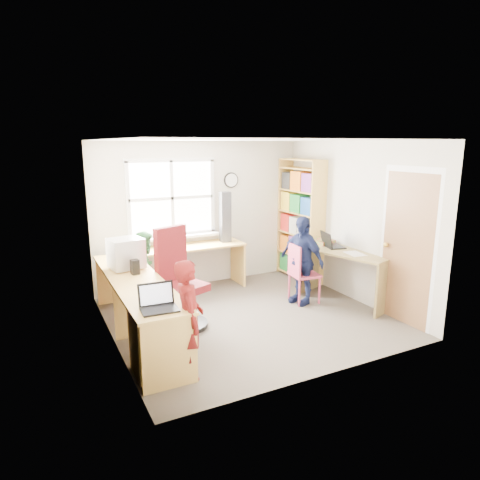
{
  "coord_description": "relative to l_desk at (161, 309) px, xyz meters",
  "views": [
    {
      "loc": [
        -2.6,
        -4.9,
        2.35
      ],
      "look_at": [
        0.0,
        0.25,
        1.05
      ],
      "focal_mm": 32.0,
      "sensor_mm": 36.0,
      "label": 1
    }
  ],
  "objects": [
    {
      "name": "person_green",
      "position": [
        0.16,
        1.27,
        0.12
      ],
      "size": [
        0.63,
        0.69,
        1.14
      ],
      "primitive_type": "imported",
      "rotation": [
        0.0,
        0.0,
        1.13
      ],
      "color": "#2F7635",
      "rests_on": "ground"
    },
    {
      "name": "game_box",
      "position": [
        2.86,
        0.72,
        0.37
      ],
      "size": [
        0.38,
        0.38,
        0.06
      ],
      "rotation": [
        0.0,
        0.0,
        0.23
      ],
      "color": "red",
      "rests_on": "right_desk"
    },
    {
      "name": "cd_tower",
      "position": [
        1.63,
        1.73,
        0.71
      ],
      "size": [
        0.18,
        0.16,
        0.83
      ],
      "rotation": [
        0.0,
        0.0,
        -0.08
      ],
      "color": "black",
      "rests_on": "l_desk"
    },
    {
      "name": "person_navy",
      "position": [
        2.28,
        0.44,
        0.21
      ],
      "size": [
        0.51,
        0.83,
        1.33
      ],
      "primitive_type": "imported",
      "rotation": [
        0.0,
        0.0,
        -1.31
      ],
      "color": "#151D44",
      "rests_on": "ground"
    },
    {
      "name": "room",
      "position": [
        1.32,
        0.38,
        0.76
      ],
      "size": [
        3.64,
        3.44,
        2.44
      ],
      "color": "#4D453C",
      "rests_on": "ground"
    },
    {
      "name": "speaker_a",
      "position": [
        -0.15,
        0.57,
        0.39
      ],
      "size": [
        0.11,
        0.11,
        0.19
      ],
      "rotation": [
        0.0,
        0.0,
        0.15
      ],
      "color": "black",
      "rests_on": "l_desk"
    },
    {
      "name": "person_red",
      "position": [
        0.06,
        -0.79,
        0.16
      ],
      "size": [
        0.39,
        0.51,
        1.24
      ],
      "primitive_type": "imported",
      "rotation": [
        0.0,
        0.0,
        1.36
      ],
      "color": "maroon",
      "rests_on": "ground"
    },
    {
      "name": "crt_monitor",
      "position": [
        -0.19,
        0.87,
        0.5
      ],
      "size": [
        0.46,
        0.42,
        0.4
      ],
      "rotation": [
        0.0,
        0.0,
        0.16
      ],
      "color": "#ACADB1",
      "rests_on": "l_desk"
    },
    {
      "name": "potted_plant",
      "position": [
        0.67,
        1.76,
        0.43
      ],
      "size": [
        0.17,
        0.14,
        0.28
      ],
      "primitive_type": "imported",
      "rotation": [
        0.0,
        0.0,
        0.14
      ],
      "color": "#31712D",
      "rests_on": "l_desk"
    },
    {
      "name": "l_desk",
      "position": [
        0.0,
        0.0,
        0.0
      ],
      "size": [
        2.38,
        2.95,
        0.75
      ],
      "color": "#FECB65",
      "rests_on": "ground"
    },
    {
      "name": "swivel_chair",
      "position": [
        0.38,
        0.47,
        0.11
      ],
      "size": [
        0.79,
        0.79,
        1.31
      ],
      "rotation": [
        0.0,
        0.0,
        0.37
      ],
      "color": "black",
      "rests_on": "ground"
    },
    {
      "name": "speaker_b",
      "position": [
        -0.14,
        1.15,
        0.38
      ],
      "size": [
        0.1,
        0.1,
        0.18
      ],
      "rotation": [
        0.0,
        0.0,
        0.13
      ],
      "color": "black",
      "rests_on": "l_desk"
    },
    {
      "name": "wooden_chair",
      "position": [
        2.28,
        0.45,
        0.03
      ],
      "size": [
        0.43,
        0.43,
        0.9
      ],
      "rotation": [
        0.0,
        0.0,
        -0.12
      ],
      "color": "#CC4461",
      "rests_on": "ground"
    },
    {
      "name": "laptop_left",
      "position": [
        -0.22,
        -0.68,
        0.35
      ],
      "size": [
        0.38,
        0.32,
        0.25
      ],
      "rotation": [
        0.0,
        0.0,
        -0.06
      ],
      "color": "black",
      "rests_on": "l_desk"
    },
    {
      "name": "bookshelf",
      "position": [
        2.96,
        1.47,
        0.55
      ],
      "size": [
        0.3,
        1.02,
        2.1
      ],
      "color": "#FECB65",
      "rests_on": "ground"
    },
    {
      "name": "right_desk",
      "position": [
        2.89,
        0.18,
        0.12
      ],
      "size": [
        1.05,
        1.51,
        0.8
      ],
      "rotation": [
        0.0,
        0.0,
        0.33
      ],
      "color": "#97834B",
      "rests_on": "ground"
    },
    {
      "name": "laptop_right",
      "position": [
        2.84,
        0.46,
        0.4
      ],
      "size": [
        0.36,
        0.41,
        0.24
      ],
      "rotation": [
        0.0,
        0.0,
        1.35
      ],
      "color": "black",
      "rests_on": "right_desk"
    },
    {
      "name": "paper_a",
      "position": [
        -0.14,
        -0.21,
        0.3
      ],
      "size": [
        0.23,
        0.32,
        0.0
      ],
      "rotation": [
        0.0,
        0.0,
        -0.08
      ],
      "color": "silver",
      "rests_on": "l_desk"
    },
    {
      "name": "paper_b",
      "position": [
        2.89,
        -0.02,
        0.34
      ],
      "size": [
        0.26,
        0.34,
        0.0
      ],
      "rotation": [
        0.0,
        0.0,
        -0.15
      ],
      "color": "silver",
      "rests_on": "right_desk"
    }
  ]
}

